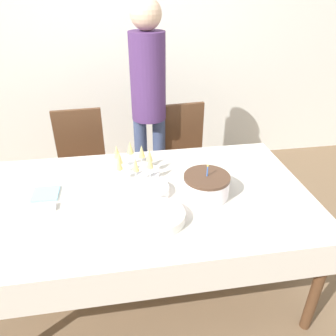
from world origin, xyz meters
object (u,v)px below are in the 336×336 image
Objects in this scene: birthday_cake at (206,186)px; person_standing at (148,92)px; plate_stack_main at (159,217)px; dining_chair_far_right at (184,155)px; plate_stack_dessert at (150,190)px; dining_chair_far_left at (82,163)px; champagne_tray at (133,163)px.

person_standing reaches higher than birthday_cake.
person_standing reaches higher than plate_stack_main.
dining_chair_far_right is at bearing -12.99° from person_standing.
person_standing reaches higher than plate_stack_dessert.
dining_chair_far_left is at bearing 179.98° from dining_chair_far_right.
birthday_cake reaches higher than dining_chair_far_right.
birthday_cake is 0.80× the size of champagne_tray.
person_standing is at bearing 102.50° from birthday_cake.
birthday_cake is at bearing -11.80° from plate_stack_dessert.
birthday_cake is at bearing -77.50° from person_standing.
champagne_tray is 0.77m from person_standing.
plate_stack_main is at bearing -93.90° from person_standing.
dining_chair_far_left is 0.54× the size of person_standing.
plate_stack_main is 0.16× the size of person_standing.
birthday_cake is 1.07m from person_standing.
dining_chair_far_left reaches higher than champagne_tray.
champagne_tray reaches higher than plate_stack_dessert.
dining_chair_far_right is at bearing -0.02° from dining_chair_far_left.
dining_chair_far_right reaches higher than plate_stack_main.
person_standing is at bearing 83.91° from plate_stack_dessert.
plate_stack_dessert is 1.00m from person_standing.
plate_stack_dessert is at bearing 168.20° from birthday_cake.
plate_stack_dessert is at bearing 94.06° from plate_stack_main.
plate_stack_dessert is (-0.02, 0.26, -0.00)m from plate_stack_main.
champagne_tray is 0.26m from plate_stack_dessert.
plate_stack_dessert is at bearing -70.59° from champagne_tray.
dining_chair_far_left is 1.27m from plate_stack_main.
person_standing reaches higher than champagne_tray.
dining_chair_far_right is at bearing 85.91° from birthday_cake.
birthday_cake reaches higher than plate_stack_dessert.
dining_chair_far_right is at bearing 53.49° from champagne_tray.
dining_chair_far_left is at bearing 118.95° from plate_stack_dessert.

